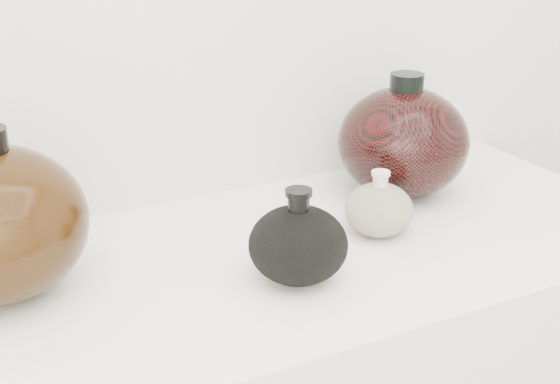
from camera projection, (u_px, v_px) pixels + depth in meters
black_gourd_vase at (298, 244)px, 1.01m from camera, size 0.16×0.16×0.13m
cream_gourd_vase at (379, 209)px, 1.15m from camera, size 0.12×0.12×0.10m
right_round_pot at (403, 142)px, 1.28m from camera, size 0.27×0.27×0.21m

